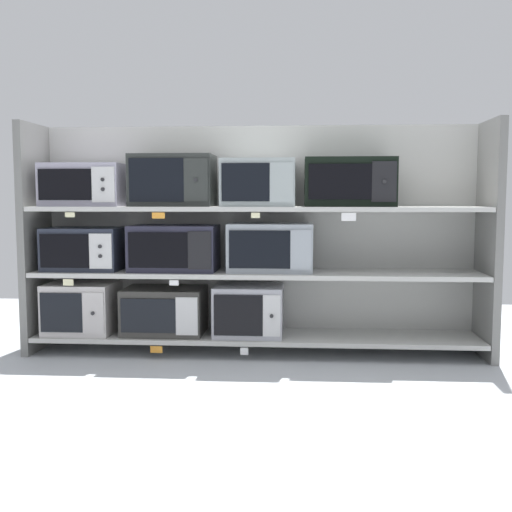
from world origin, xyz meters
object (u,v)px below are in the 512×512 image
Objects in this scene: microwave_3 at (85,249)px; microwave_4 at (175,248)px; microwave_6 at (85,185)px; microwave_8 at (259,183)px; microwave_5 at (270,247)px; microwave_7 at (173,181)px; microwave_9 at (349,182)px; microwave_0 at (82,307)px; microwave_2 at (249,310)px; microwave_1 at (165,311)px.

microwave_4 is (0.61, 0.00, 0.01)m from microwave_3.
microwave_3 is 0.43m from microwave_6.
microwave_6 is (-0.60, 0.00, 0.42)m from microwave_4.
microwave_4 is 1.19× the size of microwave_8.
microwave_5 is 1.03× the size of microwave_7.
microwave_8 is 0.59m from microwave_9.
microwave_4 is 1.03× the size of microwave_5.
microwave_8 is (0.57, 0.00, -0.02)m from microwave_7.
microwave_0 is 1.34m from microwave_5.
microwave_5 is (0.14, 0.00, 0.42)m from microwave_2.
microwave_4 is at bearing -0.11° from microwave_1.
microwave_1 is at bearing -180.00° from microwave_9.
microwave_8 is at bearing -0.01° from microwave_6.
microwave_1 is at bearing 179.89° from microwave_4.
microwave_7 reaches higher than microwave_6.
microwave_3 is at bearing -179.97° from microwave_1.
microwave_2 is 0.99m from microwave_7.
microwave_6 is (0.04, 0.00, 0.83)m from microwave_0.
microwave_2 is at bearing -0.02° from microwave_6.
microwave_6 is at bearing 179.99° from microwave_8.
microwave_5 is at bearing -0.00° from microwave_0.
microwave_5 is 1.04× the size of microwave_6.
microwave_1 is 0.93× the size of microwave_9.
microwave_5 is (1.25, 0.00, 0.02)m from microwave_3.
microwave_5 is 0.66m from microwave_9.
microwave_1 is at bearing 0.02° from microwave_0.
microwave_0 is at bearing 180.00° from microwave_5.
microwave_1 is 0.43m from microwave_4.
microwave_2 is 0.85× the size of microwave_6.
microwave_4 is (0.64, 0.00, 0.41)m from microwave_0.
microwave_9 is at bearing 0.02° from microwave_5.
microwave_2 is (0.57, -0.00, 0.01)m from microwave_1.
microwave_6 reaches higher than microwave_2.
microwave_4 is 0.64m from microwave_5.
microwave_8 is (-0.08, -0.00, 0.42)m from microwave_5.
microwave_8 is at bearing -0.00° from microwave_0.
microwave_9 is (0.59, 0.00, 0.00)m from microwave_8.
microwave_2 is 0.95× the size of microwave_8.
microwave_5 is at bearing 0.06° from microwave_2.
microwave_5 is 1.30m from microwave_6.
microwave_5 reaches higher than microwave_2.
microwave_2 is (1.14, -0.00, -0.00)m from microwave_0.
microwave_8 is (1.16, -0.00, 0.01)m from microwave_6.
microwave_9 is at bearing 0.03° from microwave_2.
microwave_1 is 1.01× the size of microwave_6.
microwave_5 is (0.64, -0.00, 0.01)m from microwave_4.
microwave_0 is 0.83m from microwave_6.
microwave_7 is 1.15m from microwave_9.
microwave_2 is 0.84m from microwave_8.
microwave_0 is 0.84× the size of microwave_1.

